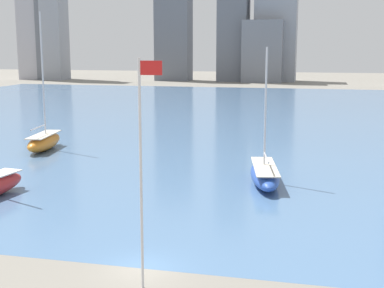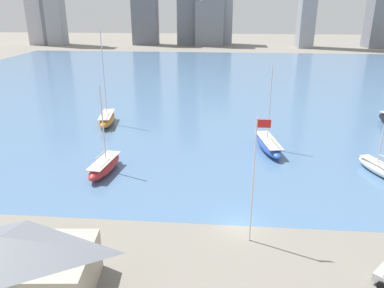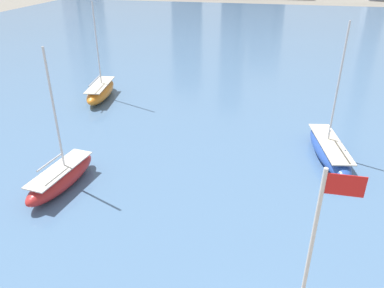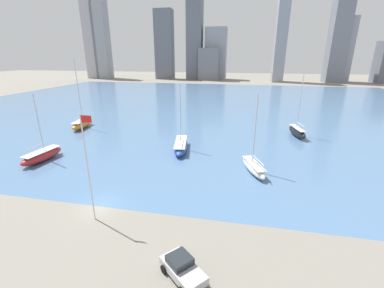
{
  "view_description": "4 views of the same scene",
  "coord_description": "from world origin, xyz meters",
  "px_view_note": "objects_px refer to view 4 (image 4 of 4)",
  "views": [
    {
      "loc": [
        9.36,
        -27.36,
        12.46
      ],
      "look_at": [
        0.74,
        9.48,
        5.6
      ],
      "focal_mm": 50.0,
      "sensor_mm": 36.0,
      "label": 1
    },
    {
      "loc": [
        -1.94,
        -32.32,
        20.84
      ],
      "look_at": [
        -6.11,
        15.66,
        2.64
      ],
      "focal_mm": 35.0,
      "sensor_mm": 36.0,
      "label": 2
    },
    {
      "loc": [
        -0.9,
        -12.2,
        17.5
      ],
      "look_at": [
        -7.38,
        16.81,
        2.21
      ],
      "focal_mm": 35.0,
      "sensor_mm": 36.0,
      "label": 3
    },
    {
      "loc": [
        16.31,
        -24.01,
        17.32
      ],
      "look_at": [
        7.55,
        19.07,
        2.03
      ],
      "focal_mm": 24.0,
      "sensor_mm": 36.0,
      "label": 4
    }
  ],
  "objects_px": {
    "sailboat_white": "(254,167)",
    "parked_pickup_silver": "(182,268)",
    "flag_pole": "(88,166)",
    "sailboat_red": "(42,155)",
    "sailboat_black": "(297,132)",
    "sailboat_blue": "(181,145)",
    "sailboat_orange": "(82,124)"
  },
  "relations": [
    {
      "from": "sailboat_blue",
      "to": "sailboat_black",
      "type": "xyz_separation_m",
      "value": [
        23.43,
        13.59,
        0.21
      ]
    },
    {
      "from": "sailboat_red",
      "to": "sailboat_white",
      "type": "bearing_deg",
      "value": 10.96
    },
    {
      "from": "parked_pickup_silver",
      "to": "sailboat_blue",
      "type": "bearing_deg",
      "value": 56.13
    },
    {
      "from": "sailboat_orange",
      "to": "parked_pickup_silver",
      "type": "bearing_deg",
      "value": -56.18
    },
    {
      "from": "sailboat_blue",
      "to": "sailboat_white",
      "type": "height_order",
      "value": "sailboat_blue"
    },
    {
      "from": "sailboat_blue",
      "to": "sailboat_red",
      "type": "height_order",
      "value": "sailboat_blue"
    },
    {
      "from": "flag_pole",
      "to": "sailboat_white",
      "type": "xyz_separation_m",
      "value": [
        17.52,
        15.92,
        -5.59
      ]
    },
    {
      "from": "flag_pole",
      "to": "sailboat_blue",
      "type": "height_order",
      "value": "sailboat_blue"
    },
    {
      "from": "sailboat_white",
      "to": "sailboat_black",
      "type": "bearing_deg",
      "value": 43.73
    },
    {
      "from": "sailboat_blue",
      "to": "sailboat_black",
      "type": "bearing_deg",
      "value": 19.9
    },
    {
      "from": "sailboat_black",
      "to": "sailboat_orange",
      "type": "bearing_deg",
      "value": 171.14
    },
    {
      "from": "flag_pole",
      "to": "sailboat_orange",
      "type": "relative_size",
      "value": 0.72
    },
    {
      "from": "flag_pole",
      "to": "sailboat_red",
      "type": "height_order",
      "value": "flag_pole"
    },
    {
      "from": "sailboat_blue",
      "to": "parked_pickup_silver",
      "type": "relative_size",
      "value": 2.77
    },
    {
      "from": "sailboat_red",
      "to": "parked_pickup_silver",
      "type": "xyz_separation_m",
      "value": [
        29.39,
        -19.03,
        -0.12
      ]
    },
    {
      "from": "sailboat_white",
      "to": "sailboat_blue",
      "type": "bearing_deg",
      "value": 130.43
    },
    {
      "from": "sailboat_red",
      "to": "sailboat_orange",
      "type": "bearing_deg",
      "value": 113.01
    },
    {
      "from": "sailboat_blue",
      "to": "parked_pickup_silver",
      "type": "distance_m",
      "value": 29.9
    },
    {
      "from": "sailboat_red",
      "to": "parked_pickup_silver",
      "type": "height_order",
      "value": "sailboat_red"
    },
    {
      "from": "sailboat_blue",
      "to": "sailboat_black",
      "type": "distance_m",
      "value": 27.09
    },
    {
      "from": "sailboat_orange",
      "to": "sailboat_blue",
      "type": "bearing_deg",
      "value": -28.44
    },
    {
      "from": "sailboat_black",
      "to": "sailboat_white",
      "type": "distance_m",
      "value": 23.21
    },
    {
      "from": "sailboat_red",
      "to": "sailboat_black",
      "type": "distance_m",
      "value": 51.26
    },
    {
      "from": "sailboat_white",
      "to": "parked_pickup_silver",
      "type": "bearing_deg",
      "value": -126.83
    },
    {
      "from": "parked_pickup_silver",
      "to": "sailboat_orange",
      "type": "bearing_deg",
      "value": 83.86
    },
    {
      "from": "sailboat_blue",
      "to": "sailboat_black",
      "type": "height_order",
      "value": "sailboat_black"
    },
    {
      "from": "sailboat_blue",
      "to": "sailboat_orange",
      "type": "bearing_deg",
      "value": 149.39
    },
    {
      "from": "sailboat_orange",
      "to": "sailboat_black",
      "type": "relative_size",
      "value": 1.23
    },
    {
      "from": "sailboat_black",
      "to": "parked_pickup_silver",
      "type": "distance_m",
      "value": 45.54
    },
    {
      "from": "flag_pole",
      "to": "sailboat_white",
      "type": "distance_m",
      "value": 24.32
    },
    {
      "from": "flag_pole",
      "to": "sailboat_blue",
      "type": "bearing_deg",
      "value": 80.16
    },
    {
      "from": "sailboat_red",
      "to": "sailboat_black",
      "type": "relative_size",
      "value": 0.85
    }
  ]
}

